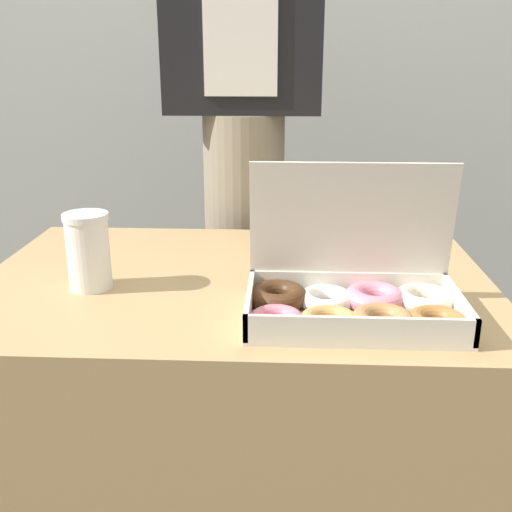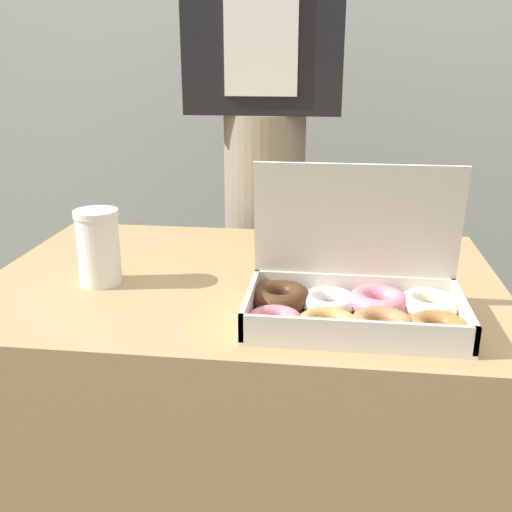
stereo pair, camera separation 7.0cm
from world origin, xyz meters
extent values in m
cube|color=#B2B7B2|center=(0.00, 1.37, 1.30)|extent=(10.00, 0.05, 2.60)
cube|color=tan|center=(0.00, 0.00, 0.35)|extent=(1.00, 0.68, 0.70)
cube|color=silver|center=(0.21, -0.19, 0.71)|extent=(0.35, 0.20, 0.01)
cube|color=silver|center=(0.04, -0.19, 0.73)|extent=(0.01, 0.20, 0.04)
cube|color=silver|center=(0.38, -0.19, 0.73)|extent=(0.01, 0.20, 0.04)
cube|color=silver|center=(0.21, -0.29, 0.73)|extent=(0.35, 0.01, 0.04)
cube|color=silver|center=(0.21, -0.10, 0.73)|extent=(0.35, 0.01, 0.04)
cube|color=silver|center=(0.21, -0.11, 0.85)|extent=(0.35, 0.03, 0.20)
torus|color=pink|center=(0.09, -0.24, 0.72)|extent=(0.12, 0.12, 0.03)
torus|color=#4C2D19|center=(0.09, -0.15, 0.73)|extent=(0.15, 0.15, 0.03)
torus|color=tan|center=(0.17, -0.24, 0.72)|extent=(0.12, 0.12, 0.03)
torus|color=white|center=(0.17, -0.15, 0.72)|extent=(0.14, 0.14, 0.03)
torus|color=#B27F4C|center=(0.25, -0.24, 0.73)|extent=(0.14, 0.14, 0.03)
torus|color=pink|center=(0.25, -0.15, 0.73)|extent=(0.14, 0.14, 0.03)
torus|color=#A87038|center=(0.33, -0.24, 0.72)|extent=(0.13, 0.13, 0.03)
torus|color=silver|center=(0.33, -0.15, 0.73)|extent=(0.12, 0.12, 0.03)
cylinder|color=white|center=(-0.26, -0.07, 0.77)|extent=(0.08, 0.08, 0.13)
cylinder|color=white|center=(-0.26, -0.07, 0.84)|extent=(0.08, 0.08, 0.01)
cylinder|color=gray|center=(-0.02, 0.51, 0.49)|extent=(0.22, 0.22, 0.97)
cube|color=silver|center=(-0.02, 0.42, 1.21)|extent=(0.18, 0.01, 0.38)
camera|label=1|loc=(0.10, -1.10, 1.12)|focal=42.00mm
camera|label=2|loc=(0.17, -1.09, 1.12)|focal=42.00mm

